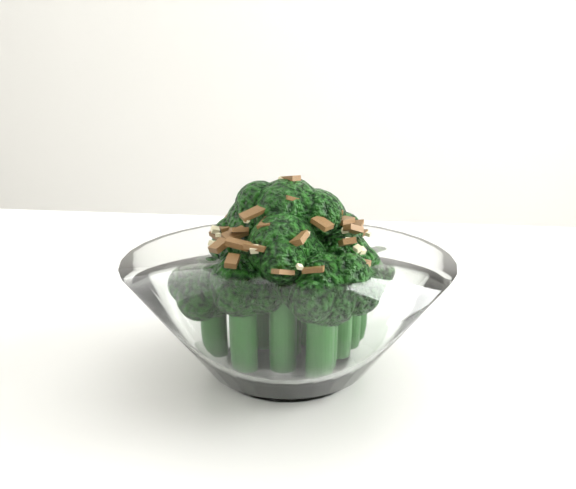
# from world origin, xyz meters

# --- Properties ---
(table) EXTENTS (1.20, 0.81, 0.75)m
(table) POSITION_xyz_m (0.00, -0.12, 0.68)
(table) COLOR white
(table) RESTS_ON ground
(broccoli_dish) EXTENTS (0.25, 0.25, 0.16)m
(broccoli_dish) POSITION_xyz_m (-0.01, -0.25, 0.81)
(broccoli_dish) COLOR white
(broccoli_dish) RESTS_ON table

